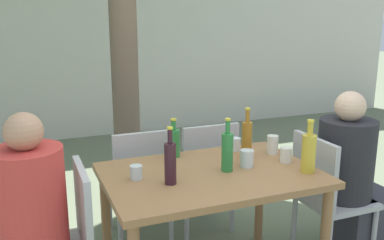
{
  "coord_description": "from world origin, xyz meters",
  "views": [
    {
      "loc": [
        -1.0,
        -2.18,
        1.66
      ],
      "look_at": [
        0.0,
        0.3,
        1.0
      ],
      "focal_mm": 40.0,
      "sensor_mm": 36.0,
      "label": 1
    }
  ],
  "objects": [
    {
      "name": "drinking_glass_3",
      "position": [
        0.53,
        0.17,
        0.81
      ],
      "size": [
        0.08,
        0.08,
        0.12
      ],
      "color": "silver",
      "rests_on": "dining_table_front"
    },
    {
      "name": "drinking_glass_2",
      "position": [
        0.24,
        0.01,
        0.8
      ],
      "size": [
        0.08,
        0.08,
        0.1
      ],
      "color": "silver",
      "rests_on": "dining_table_front"
    },
    {
      "name": "amber_bottle_2",
      "position": [
        0.32,
        0.15,
        0.88
      ],
      "size": [
        0.07,
        0.07,
        0.33
      ],
      "color": "#9E661E",
      "rests_on": "dining_table_front"
    },
    {
      "name": "dining_table_front",
      "position": [
        0.0,
        0.0,
        0.66
      ],
      "size": [
        1.26,
        0.86,
        0.75
      ],
      "color": "#996B42",
      "rests_on": "ground_plane"
    },
    {
      "name": "green_bottle_4",
      "position": [
        0.1,
        -0.02,
        0.88
      ],
      "size": [
        0.07,
        0.07,
        0.32
      ],
      "color": "#287A38",
      "rests_on": "dining_table_front"
    },
    {
      "name": "patio_chair_3",
      "position": [
        0.25,
        0.66,
        0.49
      ],
      "size": [
        0.44,
        0.44,
        0.88
      ],
      "rotation": [
        0.0,
        0.0,
        3.14
      ],
      "color": "#B2B2B7",
      "rests_on": "ground_plane"
    },
    {
      "name": "person_seated_1",
      "position": [
        1.09,
        -0.0,
        0.53
      ],
      "size": [
        0.59,
        0.38,
        1.17
      ],
      "rotation": [
        0.0,
        0.0,
        1.57
      ],
      "color": "#383842",
      "rests_on": "ground_plane"
    },
    {
      "name": "patio_chair_1",
      "position": [
        0.86,
        0.0,
        0.49
      ],
      "size": [
        0.44,
        0.44,
        0.88
      ],
      "rotation": [
        0.0,
        0.0,
        1.57
      ],
      "color": "#B2B2B7",
      "rests_on": "ground_plane"
    },
    {
      "name": "oil_cruet_0",
      "position": [
        0.53,
        -0.21,
        0.88
      ],
      "size": [
        0.08,
        0.08,
        0.32
      ],
      "color": "gold",
      "rests_on": "dining_table_front"
    },
    {
      "name": "drinking_glass_4",
      "position": [
        -0.44,
        0.06,
        0.79
      ],
      "size": [
        0.07,
        0.07,
        0.08
      ],
      "color": "silver",
      "rests_on": "dining_table_front"
    },
    {
      "name": "person_seated_0",
      "position": [
        -1.09,
        -0.0,
        0.54
      ],
      "size": [
        0.58,
        0.36,
        1.2
      ],
      "rotation": [
        0.0,
        0.0,
        -1.57
      ],
      "color": "#383842",
      "rests_on": "ground_plane"
    },
    {
      "name": "drinking_glass_1",
      "position": [
        0.51,
        -0.02,
        0.8
      ],
      "size": [
        0.07,
        0.07,
        0.1
      ],
      "color": "silver",
      "rests_on": "dining_table_front"
    },
    {
      "name": "patio_chair_2",
      "position": [
        -0.25,
        0.66,
        0.49
      ],
      "size": [
        0.44,
        0.44,
        0.88
      ],
      "rotation": [
        0.0,
        0.0,
        3.14
      ],
      "color": "#B2B2B7",
      "rests_on": "ground_plane"
    },
    {
      "name": "drinking_glass_0",
      "position": [
        0.33,
        0.32,
        0.8
      ],
      "size": [
        0.07,
        0.07,
        0.09
      ],
      "color": "white",
      "rests_on": "dining_table_front"
    },
    {
      "name": "wine_bottle_1",
      "position": [
        -0.28,
        -0.08,
        0.88
      ],
      "size": [
        0.07,
        0.07,
        0.32
      ],
      "color": "#331923",
      "rests_on": "dining_table_front"
    },
    {
      "name": "cafe_building_wall",
      "position": [
        0.0,
        3.77,
        1.4
      ],
      "size": [
        10.0,
        0.08,
        2.8
      ],
      "color": "beige",
      "rests_on": "ground_plane"
    },
    {
      "name": "patio_chair_0",
      "position": [
        -0.86,
        0.0,
        0.49
      ],
      "size": [
        0.44,
        0.44,
        0.88
      ],
      "rotation": [
        0.0,
        0.0,
        -1.57
      ],
      "color": "#B2B2B7",
      "rests_on": "ground_plane"
    },
    {
      "name": "green_bottle_3",
      "position": [
        -0.11,
        0.35,
        0.85
      ],
      "size": [
        0.08,
        0.08,
        0.26
      ],
      "color": "#287A38",
      "rests_on": "dining_table_front"
    }
  ]
}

